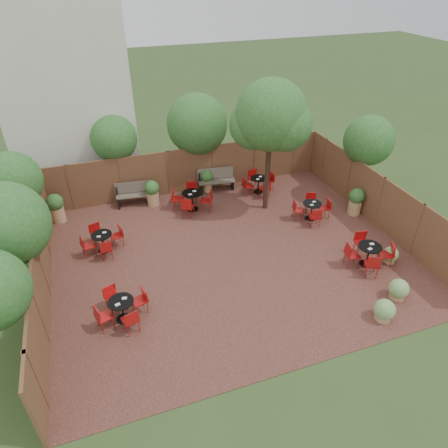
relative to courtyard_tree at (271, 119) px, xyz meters
name	(u,v)px	position (x,y,z in m)	size (l,w,h in m)	color
ground	(231,255)	(-2.44, -2.49, -3.78)	(80.00, 80.00, 0.00)	#354F23
courtyard_paving	(231,254)	(-2.44, -2.49, -3.77)	(12.00, 10.00, 0.02)	#3C1F18
fence_back	(191,170)	(-2.44, 2.51, -2.78)	(12.00, 0.08, 2.00)	brown
fence_left	(41,269)	(-8.44, -2.49, -2.78)	(0.08, 10.00, 2.00)	brown
fence_right	(379,202)	(3.56, -2.49, -2.78)	(0.08, 10.00, 2.00)	brown
neighbour_building	(66,91)	(-6.94, 5.51, 0.22)	(5.00, 4.00, 8.00)	silver
overhang_foliage	(166,155)	(-3.83, 0.65, -1.12)	(15.28, 10.36, 2.60)	#265D1E
courtyard_tree	(271,119)	(0.00, 0.00, 0.00)	(2.79, 2.69, 5.25)	black
park_bench_left	(134,193)	(-5.03, 2.14, -3.28)	(1.57, 0.67, 0.94)	brown
park_bench_right	(216,179)	(-1.43, 2.14, -3.25)	(1.67, 0.73, 1.00)	brown
bistro_tables	(233,226)	(-1.98, -1.47, -3.34)	(9.85, 7.36, 0.91)	black
planters	(187,196)	(-3.07, 0.97, -3.17)	(11.93, 4.38, 1.18)	tan
low_shrubs	(391,288)	(1.49, -6.03, -3.46)	(2.46, 2.67, 0.66)	tan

